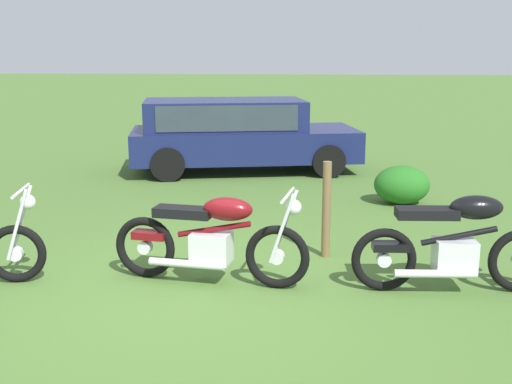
# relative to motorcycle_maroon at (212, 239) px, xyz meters

# --- Properties ---
(ground_plane) EXTENTS (120.00, 120.00, 0.00)m
(ground_plane) POSITION_rel_motorcycle_maroon_xyz_m (-0.14, -0.37, -0.48)
(ground_plane) COLOR #476B2D
(motorcycle_maroon) EXTENTS (2.09, 0.65, 1.02)m
(motorcycle_maroon) POSITION_rel_motorcycle_maroon_xyz_m (0.00, 0.00, 0.00)
(motorcycle_maroon) COLOR black
(motorcycle_maroon) RESTS_ON ground
(motorcycle_black) EXTENTS (2.02, 0.64, 1.02)m
(motorcycle_black) POSITION_rel_motorcycle_maroon_xyz_m (2.46, -0.05, 0.02)
(motorcycle_black) COLOR black
(motorcycle_black) RESTS_ON ground
(car_navy) EXTENTS (4.72, 2.69, 1.43)m
(car_navy) POSITION_rel_motorcycle_maroon_xyz_m (-0.47, 6.25, 0.36)
(car_navy) COLOR #161E4C
(car_navy) RESTS_ON ground
(fence_post_wooden) EXTENTS (0.10, 0.10, 1.14)m
(fence_post_wooden) POSITION_rel_motorcycle_maroon_xyz_m (1.20, 0.96, 0.09)
(fence_post_wooden) COLOR brown
(fence_post_wooden) RESTS_ON ground
(shrub_low) EXTENTS (0.87, 0.72, 0.61)m
(shrub_low) POSITION_rel_motorcycle_maroon_xyz_m (2.47, 3.69, -0.17)
(shrub_low) COLOR #23661E
(shrub_low) RESTS_ON ground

